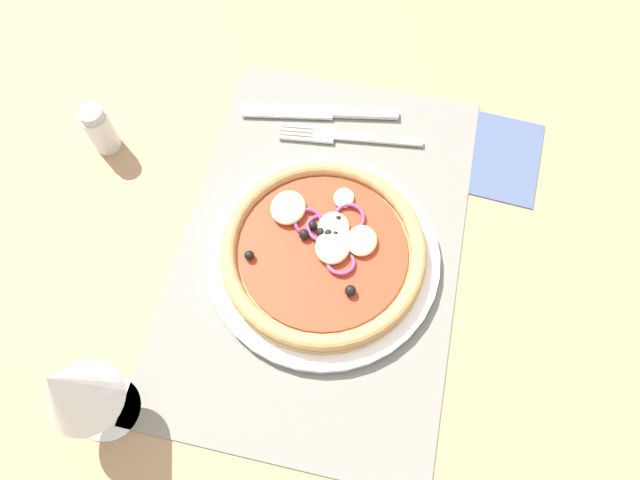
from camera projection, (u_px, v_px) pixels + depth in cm
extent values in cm
cube|color=#9E7A56|center=(321.00, 250.00, 66.40)|extent=(190.00, 140.00, 2.40)
cube|color=slate|center=(321.00, 244.00, 65.13)|extent=(48.01, 31.65, 0.40)
cylinder|color=white|center=(323.00, 256.00, 63.71)|extent=(26.15, 26.15, 1.04)
cylinder|color=tan|center=(323.00, 253.00, 62.79)|extent=(22.78, 22.78, 1.00)
torus|color=tan|center=(323.00, 249.00, 62.01)|extent=(22.76, 22.76, 1.80)
cylinder|color=#B7381E|center=(323.00, 250.00, 62.20)|extent=(18.68, 18.68, 0.30)
ellipsoid|color=beige|center=(344.00, 198.00, 64.42)|extent=(2.62, 2.36, 0.79)
ellipsoid|color=beige|center=(334.00, 227.00, 62.58)|extent=(3.89, 3.50, 1.17)
ellipsoid|color=beige|center=(362.00, 238.00, 62.03)|extent=(3.80, 3.42, 1.14)
ellipsoid|color=beige|center=(333.00, 247.00, 61.52)|extent=(4.25, 3.82, 1.27)
ellipsoid|color=beige|center=(288.00, 208.00, 63.57)|extent=(4.39, 3.95, 1.32)
sphere|color=black|center=(336.00, 233.00, 62.29)|extent=(1.17, 1.17, 1.17)
sphere|color=black|center=(304.00, 234.00, 62.21)|extent=(1.18, 1.18, 1.18)
sphere|color=black|center=(328.00, 236.00, 62.09)|extent=(1.22, 1.22, 1.22)
sphere|color=black|center=(350.00, 291.00, 59.36)|extent=(1.22, 1.22, 1.22)
sphere|color=black|center=(313.00, 225.00, 62.75)|extent=(1.05, 1.05, 1.05)
sphere|color=black|center=(249.00, 255.00, 61.17)|extent=(1.09, 1.09, 1.09)
sphere|color=black|center=(322.00, 235.00, 62.23)|extent=(1.12, 1.12, 1.12)
sphere|color=black|center=(338.00, 220.00, 62.97)|extent=(1.15, 1.15, 1.15)
torus|color=#8E3D75|center=(341.00, 262.00, 61.14)|extent=(3.33, 3.29, 1.14)
torus|color=#8E3D75|center=(308.00, 222.00, 63.24)|extent=(3.49, 3.38, 1.58)
torus|color=#8E3D75|center=(322.00, 228.00, 62.91)|extent=(3.79, 3.71, 1.51)
torus|color=#8E3D75|center=(349.00, 218.00, 63.45)|extent=(3.75, 3.69, 1.48)
cube|color=silver|center=(378.00, 140.00, 70.92)|extent=(2.21, 11.19, 0.44)
cube|color=silver|center=(324.00, 135.00, 71.21)|extent=(2.48, 2.76, 0.44)
cube|color=silver|center=(298.00, 127.00, 71.74)|extent=(0.83, 4.33, 0.44)
cube|color=silver|center=(297.00, 131.00, 71.48)|extent=(0.83, 4.33, 0.44)
cube|color=silver|center=(297.00, 135.00, 71.23)|extent=(0.83, 4.33, 0.44)
cube|color=silver|center=(296.00, 139.00, 70.97)|extent=(0.83, 4.33, 0.44)
cube|color=silver|center=(365.00, 113.00, 72.55)|extent=(2.76, 8.50, 0.62)
cube|color=silver|center=(288.00, 111.00, 72.81)|extent=(4.01, 11.77, 0.44)
cylinder|color=silver|center=(109.00, 408.00, 57.26)|extent=(6.40, 6.40, 0.40)
cylinder|color=silver|center=(98.00, 403.00, 54.37)|extent=(0.80, 0.80, 6.00)
cone|color=silver|center=(68.00, 388.00, 47.82)|extent=(7.20, 7.20, 8.50)
cone|color=orange|center=(68.00, 389.00, 47.87)|extent=(6.46, 6.46, 7.60)
cube|color=#425175|center=(493.00, 155.00, 70.44)|extent=(13.33, 12.16, 0.36)
cylinder|color=silver|center=(101.00, 132.00, 68.83)|extent=(3.20, 3.20, 5.50)
cylinder|color=#ADADB2|center=(91.00, 114.00, 65.80)|extent=(2.88, 2.88, 1.20)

